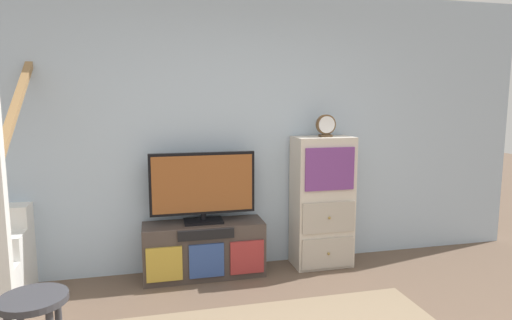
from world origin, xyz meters
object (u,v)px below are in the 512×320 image
at_px(media_console, 204,250).
at_px(desk_clock, 326,126).
at_px(television, 203,186).
at_px(side_cabinet, 322,202).

distance_m(media_console, desk_clock, 1.66).
bearing_deg(desk_clock, media_console, 179.77).
distance_m(media_console, television, 0.61).
bearing_deg(media_console, desk_clock, -0.23).
bearing_deg(side_cabinet, desk_clock, -45.35).
distance_m(media_console, side_cabinet, 1.25).
relative_size(side_cabinet, desk_clock, 6.01).
bearing_deg(desk_clock, television, 178.63).
height_order(media_console, side_cabinet, side_cabinet).
bearing_deg(side_cabinet, television, 179.34).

